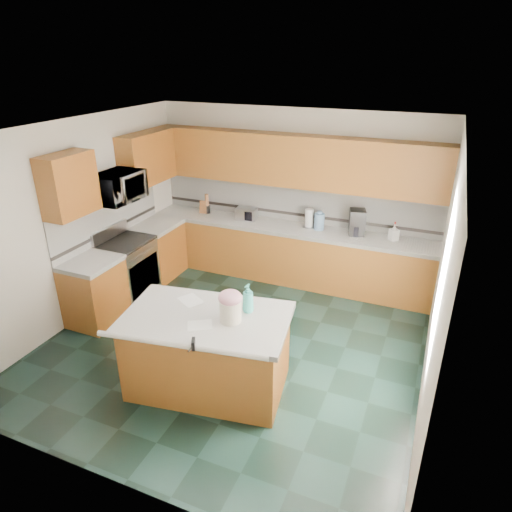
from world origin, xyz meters
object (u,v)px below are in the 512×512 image
at_px(treat_jar, 230,311).
at_px(knife_block, 204,207).
at_px(soap_bottle_island, 248,298).
at_px(island_top, 206,318).
at_px(coffee_maker, 357,222).
at_px(island_base, 208,354).
at_px(toaster_oven, 246,214).

height_order(treat_jar, knife_block, treat_jar).
bearing_deg(soap_bottle_island, island_top, -137.94).
height_order(soap_bottle_island, coffee_maker, coffee_maker).
relative_size(island_top, knife_block, 8.07).
xyz_separation_m(knife_block, coffee_maker, (2.60, 0.03, 0.09)).
bearing_deg(coffee_maker, soap_bottle_island, -119.09).
bearing_deg(island_top, island_base, -8.99).
height_order(island_base, coffee_maker, coffee_maker).
xyz_separation_m(island_base, toaster_oven, (-0.81, 2.91, 0.59)).
height_order(island_top, knife_block, knife_block).
height_order(island_base, soap_bottle_island, soap_bottle_island).
relative_size(island_base, island_top, 0.94).
xyz_separation_m(island_top, coffee_maker, (0.99, 2.94, 0.22)).
relative_size(soap_bottle_island, coffee_maker, 0.83).
distance_m(island_base, island_top, 0.46).
bearing_deg(toaster_oven, island_top, -80.52).
bearing_deg(coffee_maker, toaster_oven, 164.83).
bearing_deg(island_base, coffee_maker, 62.36).
distance_m(island_top, treat_jar, 0.32).
relative_size(island_top, treat_jar, 7.42).
xyz_separation_m(island_top, toaster_oven, (-0.81, 2.91, 0.13)).
height_order(toaster_oven, coffee_maker, coffee_maker).
distance_m(treat_jar, knife_block, 3.45).
xyz_separation_m(island_base, coffee_maker, (0.99, 2.94, 0.68)).
xyz_separation_m(soap_bottle_island, toaster_oven, (-1.19, 2.65, -0.07)).
distance_m(soap_bottle_island, knife_block, 3.31).
relative_size(knife_block, toaster_oven, 0.66).
bearing_deg(island_base, knife_block, 110.00).
height_order(island_top, coffee_maker, coffee_maker).
bearing_deg(island_top, soap_bottle_island, 25.49).
distance_m(knife_block, toaster_oven, 0.80).
bearing_deg(soap_bottle_island, toaster_oven, 121.73).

